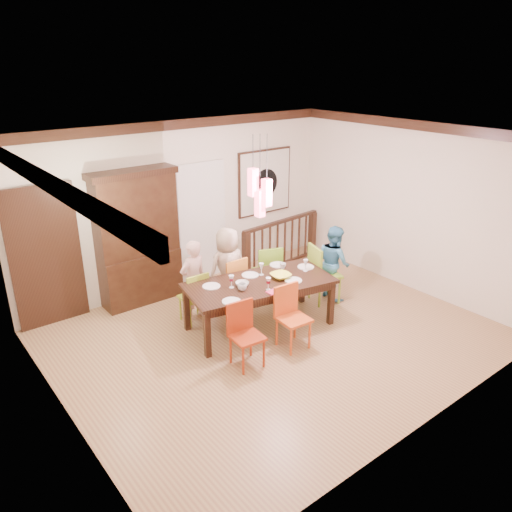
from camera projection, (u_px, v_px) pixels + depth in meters
floor at (275, 336)px, 7.39m from camera, size 6.00×6.00×0.00m
ceiling at (278, 137)px, 6.31m from camera, size 6.00×6.00×0.00m
wall_back at (183, 205)px, 8.68m from camera, size 6.00×0.00×6.00m
wall_left at (54, 307)px, 5.13m from camera, size 0.00×5.00×5.00m
wall_right at (409, 207)px, 8.57m from camera, size 0.00×5.00×5.00m
crown_molding at (278, 143)px, 6.34m from camera, size 6.00×5.00×0.16m
panel_door at (46, 259)px, 7.41m from camera, size 1.04×0.07×2.24m
white_doorway at (202, 223)px, 9.00m from camera, size 0.97×0.05×2.22m
painting at (265, 182)px, 9.63m from camera, size 1.25×0.06×1.25m
pendant_cluster at (260, 192)px, 6.87m from camera, size 0.27×0.21×1.14m
dining_table at (260, 287)px, 7.41m from camera, size 2.34×1.40×0.75m
chair_far_left at (193, 293)px, 7.64m from camera, size 0.38×0.38×0.83m
chair_far_mid at (230, 279)px, 8.05m from camera, size 0.41×0.41×0.89m
chair_far_right at (267, 267)px, 8.43m from camera, size 0.55×0.55×0.94m
chair_near_left at (247, 332)px, 6.51m from camera, size 0.43×0.43×0.88m
chair_near_mid at (294, 314)px, 6.93m from camera, size 0.44×0.44×0.90m
chair_end_right at (325, 270)px, 8.25m from camera, size 0.57×0.57×1.00m
china_hutch at (137, 238)px, 8.08m from camera, size 1.41×0.46×2.23m
balustrade at (281, 243)px, 9.66m from camera, size 1.95×0.25×0.96m
person_far_left at (193, 281)px, 7.65m from camera, size 0.51×0.37×1.30m
person_far_mid at (228, 269)px, 8.00m from camera, size 0.70×0.49×1.37m
person_end_right at (334, 262)px, 8.39m from camera, size 0.65×0.73×1.27m
serving_bowl at (281, 276)px, 7.49m from camera, size 0.31×0.31×0.07m
small_bowl at (242, 284)px, 7.23m from camera, size 0.20×0.20×0.06m
cup_left at (242, 287)px, 7.09m from camera, size 0.13×0.13×0.10m
cup_right at (283, 266)px, 7.82m from camera, size 0.12×0.12×0.09m
plate_far_left at (211, 286)px, 7.21m from camera, size 0.26×0.26×0.01m
plate_far_mid at (250, 275)px, 7.58m from camera, size 0.26×0.26×0.01m
plate_far_right at (278, 265)px, 7.96m from camera, size 0.26×0.26×0.01m
plate_near_left at (231, 301)px, 6.76m from camera, size 0.26×0.26×0.01m
plate_near_mid at (293, 281)px, 7.40m from camera, size 0.26×0.26×0.01m
plate_end_right at (306, 267)px, 7.88m from camera, size 0.26×0.26×0.01m
wine_glass_a at (231, 282)px, 7.16m from camera, size 0.08×0.08×0.19m
wine_glass_b at (261, 269)px, 7.57m from camera, size 0.08×0.08×0.19m
wine_glass_c at (268, 284)px, 7.08m from camera, size 0.08×0.08×0.19m
wine_glass_d at (306, 265)px, 7.71m from camera, size 0.08×0.08×0.19m
napkin at (273, 292)px, 7.04m from camera, size 0.18×0.14×0.01m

